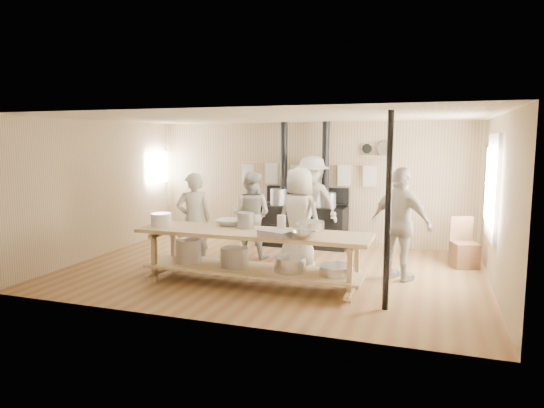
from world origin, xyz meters
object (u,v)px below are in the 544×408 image
stove (303,221)px  cook_by_window (312,202)px  cook_far_left (194,220)px  cook_center (299,218)px  cook_right (401,224)px  roasting_pan (275,234)px  prep_table (252,252)px  chair (464,253)px  cook_left (251,215)px

stove → cook_by_window: bearing=-36.5°
stove → cook_far_left: size_ratio=1.56×
cook_center → cook_right: bearing=-170.2°
roasting_pan → cook_far_left: bearing=150.6°
cook_by_window → cook_right: bearing=-24.4°
prep_table → chair: 3.85m
cook_far_left → prep_table: bearing=114.1°
cook_left → chair: size_ratio=1.86×
stove → cook_left: 1.52m
prep_table → cook_center: 1.38m
prep_table → cook_right: size_ratio=1.99×
prep_table → chair: bearing=34.9°
stove → roasting_pan: 3.40m
prep_table → cook_left: 1.84m
stove → prep_table: bearing=-90.0°
cook_left → cook_by_window: size_ratio=0.86×
stove → cook_left: size_ratio=1.59×
cook_far_left → cook_left: 1.20m
chair → roasting_pan: roasting_pan is taller
prep_table → roasting_pan: (0.49, -0.33, 0.38)m
prep_table → stove: bearing=90.0°
prep_table → cook_by_window: bearing=85.4°
prep_table → cook_far_left: (-1.37, 0.71, 0.31)m
cook_right → chair: bearing=-101.9°
cook_right → chair: cook_right is taller
cook_left → cook_center: bearing=160.0°
cook_by_window → chair: bearing=7.2°
cook_center → cook_by_window: size_ratio=0.92×
stove → cook_right: stove is taller
cook_far_left → roasting_pan: bearing=112.4°
cook_center → chair: cook_center is taller
prep_table → cook_left: bearing=111.6°
cook_far_left → chair: 4.79m
cook_right → cook_by_window: bearing=-15.4°
cook_right → chair: (1.02, 1.19, -0.65)m
roasting_pan → cook_center: bearing=93.4°
chair → prep_table: bearing=-164.5°
chair → roasting_pan: size_ratio=1.96×
prep_table → cook_by_window: size_ratio=1.89×
stove → cook_far_left: bearing=-120.7°
chair → roasting_pan: (-2.66, -2.53, 0.64)m
stove → cook_far_left: (-1.37, -2.30, 0.31)m
stove → cook_right: 2.95m
prep_table → cook_by_window: (0.23, 2.85, 0.43)m
cook_far_left → roasting_pan: size_ratio=3.71×
cook_far_left → cook_center: size_ratio=0.95×
cook_far_left → cook_by_window: cook_by_window is taller
cook_far_left → cook_right: (3.50, 0.29, 0.07)m
cook_left → cook_far_left: bearing=55.4°
cook_left → roasting_pan: 2.32m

